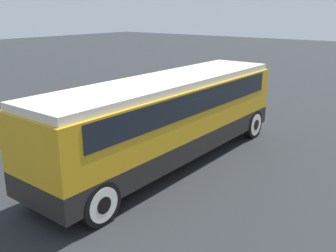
{
  "coord_description": "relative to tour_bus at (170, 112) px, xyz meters",
  "views": [
    {
      "loc": [
        -9.55,
        -7.44,
        5.09
      ],
      "look_at": [
        0.0,
        0.0,
        1.34
      ],
      "focal_mm": 40.0,
      "sensor_mm": 36.0,
      "label": 1
    }
  ],
  "objects": [
    {
      "name": "ground_plane",
      "position": [
        -0.1,
        -0.0,
        -1.81
      ],
      "size": [
        120.0,
        120.0,
        0.0
      ],
      "primitive_type": "plane",
      "color": "#26282B"
    },
    {
      "name": "tour_bus",
      "position": [
        0.0,
        0.0,
        0.0
      ],
      "size": [
        10.49,
        2.54,
        2.98
      ],
      "color": "black",
      "rests_on": "ground_plane"
    },
    {
      "name": "parked_car_mid",
      "position": [
        2.33,
        6.14,
        -1.15
      ],
      "size": [
        4.49,
        1.88,
        1.34
      ],
      "color": "silver",
      "rests_on": "ground_plane"
    }
  ]
}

